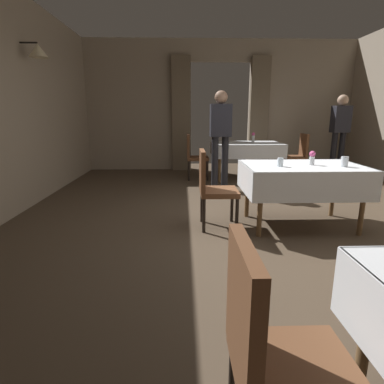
% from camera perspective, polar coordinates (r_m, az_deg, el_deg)
% --- Properties ---
extents(ground, '(10.08, 10.08, 0.00)m').
position_cam_1_polar(ground, '(3.96, 11.47, -6.12)').
color(ground, '#4C3D2D').
extents(wall_back, '(6.40, 0.27, 3.00)m').
position_cam_1_polar(wall_back, '(7.85, 5.03, 15.19)').
color(wall_back, gray).
rests_on(wall_back, ground).
extents(dining_table_mid, '(1.38, 0.94, 0.75)m').
position_cam_1_polar(dining_table_mid, '(4.00, 19.19, 3.12)').
color(dining_table_mid, brown).
rests_on(dining_table_mid, ground).
extents(dining_table_far, '(1.43, 0.99, 0.75)m').
position_cam_1_polar(dining_table_far, '(6.79, 9.74, 7.97)').
color(dining_table_far, brown).
rests_on(dining_table_far, ground).
extents(chair_near_left, '(0.44, 0.44, 0.93)m').
position_cam_1_polar(chair_near_left, '(1.29, 14.60, -26.47)').
color(chair_near_left, black).
rests_on(chair_near_left, ground).
extents(chair_mid_left, '(0.45, 0.44, 0.93)m').
position_cam_1_polar(chair_mid_left, '(3.75, 3.64, 1.19)').
color(chair_mid_left, black).
rests_on(chair_mid_left, ground).
extents(chair_far_right, '(0.44, 0.44, 0.93)m').
position_cam_1_polar(chair_far_right, '(7.11, 18.46, 6.55)').
color(chair_far_right, black).
rests_on(chair_far_right, ground).
extents(chair_far_left, '(0.44, 0.44, 0.93)m').
position_cam_1_polar(chair_far_left, '(6.62, 0.34, 6.77)').
color(chair_far_left, black).
rests_on(chair_far_left, ground).
extents(flower_vase_mid, '(0.07, 0.07, 0.17)m').
position_cam_1_polar(flower_vase_mid, '(4.00, 20.80, 5.84)').
color(flower_vase_mid, silver).
rests_on(flower_vase_mid, dining_table_mid).
extents(glass_mid_b, '(0.07, 0.07, 0.10)m').
position_cam_1_polar(glass_mid_b, '(3.77, 15.59, 5.19)').
color(glass_mid_b, silver).
rests_on(glass_mid_b, dining_table_mid).
extents(glass_mid_c, '(0.08, 0.08, 0.12)m').
position_cam_1_polar(glass_mid_c, '(4.01, 25.73, 4.94)').
color(glass_mid_c, silver).
rests_on(glass_mid_c, dining_table_mid).
extents(flower_vase_far, '(0.07, 0.07, 0.21)m').
position_cam_1_polar(flower_vase_far, '(6.83, 10.95, 9.68)').
color(flower_vase_far, silver).
rests_on(flower_vase_far, dining_table_far).
extents(plate_far_b, '(0.21, 0.21, 0.01)m').
position_cam_1_polar(plate_far_b, '(7.00, 7.06, 9.04)').
color(plate_far_b, white).
rests_on(plate_far_b, dining_table_far).
extents(person_waiter_by_doorway, '(0.37, 0.23, 1.72)m').
position_cam_1_polar(person_waiter_by_doorway, '(5.62, 5.14, 10.65)').
color(person_waiter_by_doorway, black).
rests_on(person_waiter_by_doorway, ground).
extents(person_diner_standing_aside, '(0.38, 0.25, 1.72)m').
position_cam_1_polar(person_diner_standing_aside, '(7.52, 25.04, 10.24)').
color(person_diner_standing_aside, black).
rests_on(person_diner_standing_aside, ground).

